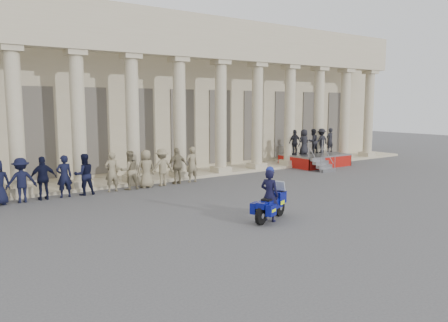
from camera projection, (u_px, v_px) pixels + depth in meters
ground at (258, 213)px, 15.76m from camera, size 90.00×90.00×0.00m
building at (108, 94)px, 27.13m from camera, size 40.00×12.50×9.00m
officer_rank at (6, 182)px, 17.10m from camera, size 17.23×0.68×1.80m
reviewing_stand at (314, 146)px, 27.79m from camera, size 3.97×3.77×2.35m
motorcycle at (271, 204)px, 14.77m from camera, size 1.88×1.14×1.27m
rider at (270, 194)px, 14.63m from camera, size 0.64×0.76×1.87m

